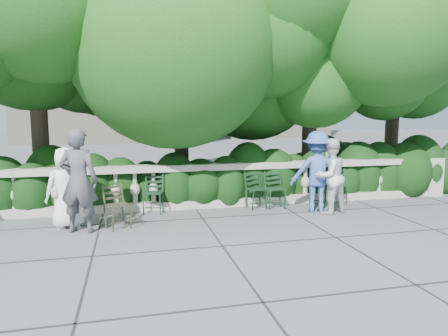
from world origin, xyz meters
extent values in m
plane|color=#4F5156|center=(0.00, 0.00, 0.00)|extent=(90.00, 90.00, 0.00)
cube|color=#9E998E|center=(0.00, 1.80, 0.09)|extent=(12.00, 0.32, 0.18)
cube|color=#9E998E|center=(0.00, 1.80, 0.93)|extent=(12.00, 0.36, 0.14)
cube|color=#9E998E|center=(5.78, 1.80, 0.50)|extent=(0.44, 0.44, 1.00)
cylinder|color=#3F3023|center=(-4.00, 3.40, 1.40)|extent=(0.40, 0.40, 2.80)
ellipsoid|color=#123D10|center=(-4.00, 2.96, 3.68)|extent=(5.28, 5.28, 3.96)
cylinder|color=#3F3023|center=(-0.50, 4.00, 1.70)|extent=(0.40, 0.40, 3.40)
ellipsoid|color=#123D10|center=(-0.50, 3.48, 4.44)|extent=(6.24, 6.24, 4.68)
cylinder|color=#3F3023|center=(3.00, 3.30, 1.50)|extent=(0.40, 0.40, 3.00)
ellipsoid|color=#123D10|center=(3.00, 2.84, 3.92)|extent=(5.52, 5.52, 4.14)
cylinder|color=#3F3023|center=(6.00, 3.80, 1.30)|extent=(0.40, 0.40, 2.60)
ellipsoid|color=#123D10|center=(6.00, 3.40, 3.40)|extent=(4.80, 4.80, 3.60)
imported|color=white|center=(-3.07, 0.75, 0.76)|extent=(0.85, 0.68, 1.52)
imported|color=#454449|center=(-2.80, 0.37, 0.94)|extent=(0.78, 0.62, 1.87)
imported|color=silver|center=(2.22, 0.63, 0.80)|extent=(0.93, 0.82, 1.61)
imported|color=#3557A0|center=(2.03, 0.84, 0.88)|extent=(1.26, 0.93, 1.75)
camera|label=1|loc=(-1.91, -7.02, 2.09)|focal=32.00mm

